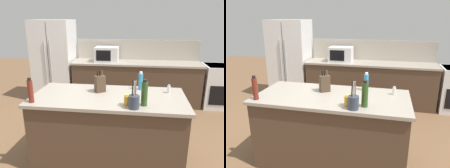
% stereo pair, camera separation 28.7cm
% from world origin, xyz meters
% --- Properties ---
extents(ground_plane, '(14.00, 14.00, 0.00)m').
position_xyz_m(ground_plane, '(0.00, 0.00, 0.00)').
color(ground_plane, brown).
extents(back_counter_run, '(2.83, 0.66, 0.94)m').
position_xyz_m(back_counter_run, '(0.30, 2.20, 0.47)').
color(back_counter_run, '#4C3828').
rests_on(back_counter_run, ground_plane).
extents(wall_backsplash, '(2.79, 0.03, 0.46)m').
position_xyz_m(wall_backsplash, '(0.30, 2.52, 1.17)').
color(wall_backsplash, '#B2A899').
rests_on(wall_backsplash, back_counter_run).
extents(kitchen_island, '(1.95, 0.90, 0.94)m').
position_xyz_m(kitchen_island, '(0.00, 0.00, 0.47)').
color(kitchen_island, '#4C3828').
rests_on(kitchen_island, ground_plane).
extents(refrigerator, '(0.89, 0.75, 1.84)m').
position_xyz_m(refrigerator, '(-1.60, 2.25, 0.92)').
color(refrigerator, white).
rests_on(refrigerator, ground_plane).
extents(range_oven, '(0.76, 0.65, 0.92)m').
position_xyz_m(range_oven, '(2.14, 2.20, 0.47)').
color(range_oven, white).
rests_on(range_oven, ground_plane).
extents(microwave, '(0.51, 0.39, 0.32)m').
position_xyz_m(microwave, '(-0.36, 2.20, 1.10)').
color(microwave, white).
rests_on(microwave, back_counter_run).
extents(knife_block, '(0.16, 0.16, 0.29)m').
position_xyz_m(knife_block, '(-0.14, 0.14, 1.05)').
color(knife_block, '#4C3828').
rests_on(knife_block, kitchen_island).
extents(utensil_crock, '(0.12, 0.12, 0.32)m').
position_xyz_m(utensil_crock, '(0.33, -0.36, 1.02)').
color(utensil_crock, '#333D4C').
rests_on(utensil_crock, kitchen_island).
extents(honey_jar, '(0.07, 0.07, 0.13)m').
position_xyz_m(honey_jar, '(0.26, -0.28, 1.00)').
color(honey_jar, gold).
rests_on(honey_jar, kitchen_island).
extents(olive_oil_bottle, '(0.07, 0.07, 0.31)m').
position_xyz_m(olive_oil_bottle, '(0.45, -0.26, 1.09)').
color(olive_oil_bottle, '#2D4C1E').
rests_on(olive_oil_bottle, kitchen_island).
extents(salt_shaker, '(0.04, 0.04, 0.11)m').
position_xyz_m(salt_shaker, '(0.77, 0.21, 0.99)').
color(salt_shaker, silver).
rests_on(salt_shaker, kitchen_island).
extents(dish_soap_bottle, '(0.06, 0.06, 0.25)m').
position_xyz_m(dish_soap_bottle, '(0.40, 0.31, 1.06)').
color(dish_soap_bottle, '#3384BC').
rests_on(dish_soap_bottle, kitchen_island).
extents(vinegar_bottle, '(0.06, 0.06, 0.30)m').
position_xyz_m(vinegar_bottle, '(-0.87, -0.33, 1.08)').
color(vinegar_bottle, maroon).
rests_on(vinegar_bottle, kitchen_island).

